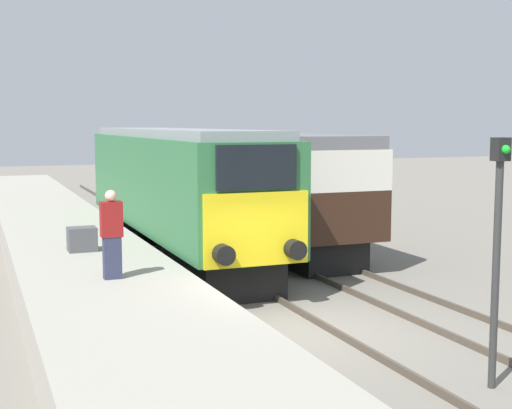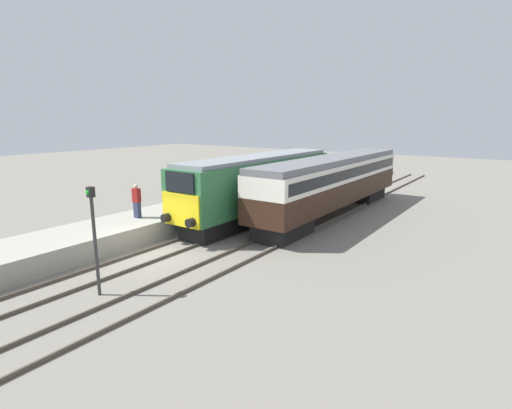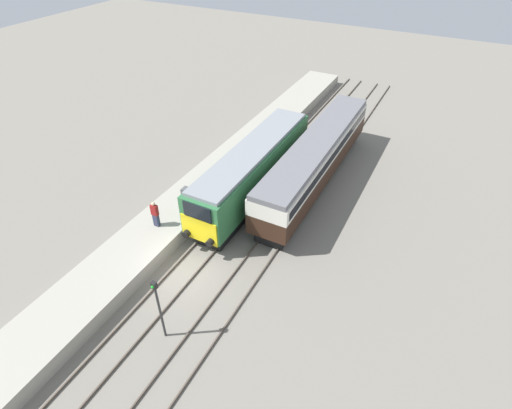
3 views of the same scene
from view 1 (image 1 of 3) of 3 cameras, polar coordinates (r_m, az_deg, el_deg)
The scene contains 9 objects.
ground_plane at distance 14.53m, azimuth 2.88°, elevation -10.18°, with size 120.00×120.00×0.00m, color slate.
platform_left at distance 21.12m, azimuth -14.59°, elevation -3.72°, with size 3.50×50.00×0.99m.
rails_near_track at distance 19.03m, azimuth -3.43°, elevation -5.94°, with size 1.51×60.00×0.14m.
rails_far_track at distance 20.32m, azimuth 5.75°, elevation -5.16°, with size 1.50×60.00×0.14m.
locomotive at distance 22.23m, azimuth -6.48°, elevation 1.45°, with size 2.70×14.07×4.00m.
passenger_carriage at distance 26.65m, azimuth -1.45°, elevation 2.54°, with size 2.75×16.83×3.83m.
person_on_platform at distance 14.88m, azimuth -11.47°, elevation -2.36°, with size 0.44×0.26×1.84m.
signal_post at distance 11.67m, azimuth 18.74°, elevation -2.82°, with size 0.24×0.28×3.96m.
luggage_crate at distance 18.35m, azimuth -13.74°, elevation -2.71°, with size 0.70×0.56×0.60m.
Camera 1 is at (-5.81, -12.64, 4.18)m, focal length 50.00 mm.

